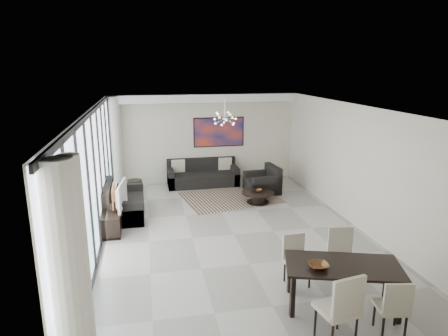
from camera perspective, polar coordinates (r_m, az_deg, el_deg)
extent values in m
cube|color=#A8A39B|center=(9.31, 1.39, -9.43)|extent=(6.00, 9.00, 0.02)
cube|color=white|center=(8.56, 1.51, 8.49)|extent=(6.00, 9.00, 0.02)
cube|color=beige|center=(13.14, -2.90, 4.23)|extent=(6.00, 0.02, 2.90)
cube|color=beige|center=(4.85, 13.67, -14.68)|extent=(6.00, 0.02, 2.90)
cube|color=beige|center=(9.91, 18.57, 0.10)|extent=(0.02, 9.00, 2.90)
cube|color=silver|center=(8.69, -18.11, -1.83)|extent=(0.01, 8.95, 2.85)
cube|color=black|center=(8.41, -18.58, 7.38)|extent=(0.04, 8.95, 0.10)
cube|color=black|center=(9.16, -17.16, -10.37)|extent=(0.04, 8.95, 0.06)
cube|color=black|center=(5.00, -22.74, -14.53)|extent=(0.04, 0.05, 2.88)
cube|color=black|center=(5.88, -20.91, -9.88)|extent=(0.04, 0.05, 2.88)
cube|color=black|center=(6.79, -19.60, -6.46)|extent=(0.04, 0.05, 2.88)
cube|color=black|center=(7.73, -18.61, -3.85)|extent=(0.04, 0.05, 2.88)
cube|color=black|center=(8.68, -17.85, -1.82)|extent=(0.04, 0.05, 2.88)
cube|color=black|center=(9.64, -17.23, -0.18)|extent=(0.04, 0.05, 2.88)
cube|color=black|center=(10.61, -16.73, 1.16)|extent=(0.04, 0.05, 2.88)
cube|color=black|center=(11.58, -16.31, 2.27)|extent=(0.04, 0.05, 2.88)
cube|color=black|center=(12.56, -15.96, 3.21)|extent=(0.04, 0.05, 2.88)
cylinder|color=silver|center=(4.84, -21.40, -15.37)|extent=(0.36, 0.36, 2.85)
cylinder|color=silver|center=(12.70, -15.28, 3.37)|extent=(0.36, 0.36, 2.85)
cube|color=white|center=(12.78, -2.85, 9.91)|extent=(5.98, 0.40, 0.26)
cube|color=red|center=(13.16, -0.74, 5.15)|extent=(1.68, 0.04, 0.98)
cylinder|color=silver|center=(11.08, 0.13, 8.48)|extent=(0.02, 0.02, 0.55)
sphere|color=silver|center=(11.11, 0.12, 7.07)|extent=(0.12, 0.12, 0.12)
cube|color=black|center=(11.77, 0.86, -4.23)|extent=(2.95, 2.47, 0.01)
cylinder|color=black|center=(11.30, 4.88, -3.52)|extent=(0.91, 0.91, 0.04)
cylinder|color=black|center=(11.35, 4.86, -4.29)|extent=(0.40, 0.40, 0.28)
cylinder|color=black|center=(11.39, 4.85, -4.90)|extent=(0.64, 0.64, 0.03)
imported|color=brown|center=(11.32, 4.99, -3.22)|extent=(0.24, 0.24, 0.06)
cube|color=black|center=(12.95, -3.02, -1.58)|extent=(2.26, 0.93, 0.41)
cube|color=black|center=(13.20, -3.28, 0.57)|extent=(2.26, 0.19, 0.41)
cube|color=black|center=(12.82, -7.62, -1.42)|extent=(0.19, 0.93, 0.60)
cube|color=black|center=(13.11, 1.48, -0.95)|extent=(0.19, 0.93, 0.60)
cube|color=black|center=(10.64, -14.02, -5.54)|extent=(0.98, 1.74, 0.44)
cube|color=black|center=(10.54, -16.29, -3.40)|extent=(0.20, 1.74, 0.44)
cube|color=black|center=(9.89, -14.23, -6.51)|extent=(0.98, 0.20, 0.63)
cube|color=black|center=(11.34, -13.90, -3.76)|extent=(0.98, 0.20, 0.63)
cube|color=black|center=(12.28, 5.44, -2.54)|extent=(1.01, 1.05, 0.41)
cube|color=black|center=(12.31, 7.06, -0.58)|extent=(0.28, 0.98, 0.41)
cube|color=black|center=(12.60, 4.77, -1.65)|extent=(0.93, 0.28, 0.59)
cube|color=black|center=(11.91, 6.18, -2.64)|extent=(0.93, 0.28, 0.59)
cylinder|color=black|center=(11.74, -12.66, -1.80)|extent=(0.42, 0.42, 0.04)
cylinder|color=black|center=(11.83, -12.59, -3.13)|extent=(0.06, 0.06, 0.53)
cylinder|color=black|center=(11.91, -12.52, -4.33)|extent=(0.30, 0.30, 0.03)
cube|color=black|center=(9.98, -15.69, -6.84)|extent=(0.44, 1.58, 0.49)
imported|color=gray|center=(9.78, -14.97, -3.80)|extent=(0.26, 1.07, 0.61)
cube|color=black|center=(6.72, 16.68, -13.25)|extent=(1.97, 1.39, 0.04)
cube|color=black|center=(6.49, 9.77, -17.61)|extent=(0.07, 0.07, 0.70)
cube|color=black|center=(7.09, 9.41, -14.64)|extent=(0.07, 0.07, 0.70)
cube|color=black|center=(6.80, 23.87, -17.16)|extent=(0.07, 0.07, 0.70)
cube|color=black|center=(7.37, 22.23, -14.41)|extent=(0.07, 0.07, 0.70)
cube|color=beige|center=(6.06, 15.79, -18.83)|extent=(0.59, 0.59, 0.07)
cube|color=beige|center=(5.77, 17.37, -17.47)|extent=(0.51, 0.15, 0.61)
cylinder|color=black|center=(6.24, 12.91, -20.54)|extent=(0.04, 0.04, 0.47)
cylinder|color=black|center=(6.20, 18.35, -21.24)|extent=(0.04, 0.04, 0.47)
cube|color=beige|center=(6.52, 22.75, -17.90)|extent=(0.47, 0.47, 0.05)
cube|color=beige|center=(6.26, 23.64, -16.92)|extent=(0.41, 0.11, 0.50)
cylinder|color=black|center=(6.70, 20.66, -18.96)|extent=(0.04, 0.04, 0.38)
cylinder|color=black|center=(6.58, 24.50, -20.04)|extent=(0.04, 0.04, 0.38)
cube|color=beige|center=(7.31, 10.45, -13.23)|extent=(0.45, 0.45, 0.05)
cube|color=beige|center=(7.34, 9.90, -11.02)|extent=(0.42, 0.08, 0.50)
cylinder|color=black|center=(7.35, 12.12, -15.07)|extent=(0.04, 0.04, 0.39)
cylinder|color=black|center=(7.47, 8.66, -14.40)|extent=(0.04, 0.04, 0.39)
cube|color=beige|center=(7.58, 16.58, -12.27)|extent=(0.52, 0.52, 0.06)
cube|color=beige|center=(7.64, 16.28, -9.94)|extent=(0.45, 0.13, 0.54)
cylinder|color=black|center=(7.60, 18.15, -14.35)|extent=(0.04, 0.04, 0.42)
cylinder|color=black|center=(7.79, 14.81, -13.35)|extent=(0.04, 0.04, 0.42)
imported|color=brown|center=(6.49, 13.38, -13.44)|extent=(0.33, 0.33, 0.08)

